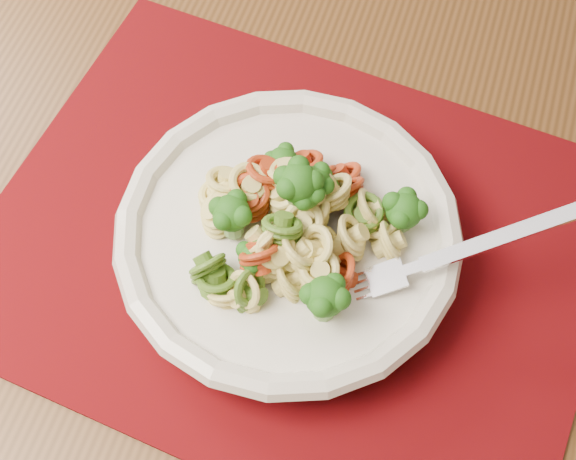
% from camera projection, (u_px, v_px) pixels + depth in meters
% --- Properties ---
extents(dining_table, '(1.57, 1.11, 0.70)m').
position_uv_depth(dining_table, '(316.00, 154.00, 0.76)').
color(dining_table, '#593619').
rests_on(dining_table, ground).
extents(placemat, '(0.46, 0.36, 0.00)m').
position_uv_depth(placemat, '(292.00, 245.00, 0.61)').
color(placemat, '#510603').
rests_on(placemat, dining_table).
extents(pasta_bowl, '(0.25, 0.25, 0.05)m').
position_uv_depth(pasta_bowl, '(288.00, 237.00, 0.58)').
color(pasta_bowl, silver).
rests_on(pasta_bowl, placemat).
extents(pasta_broccoli_heap, '(0.21, 0.21, 0.06)m').
position_uv_depth(pasta_broccoli_heap, '(288.00, 226.00, 0.56)').
color(pasta_broccoli_heap, '#E0CB6E').
rests_on(pasta_broccoli_heap, pasta_bowl).
extents(fork, '(0.16, 0.13, 0.08)m').
position_uv_depth(fork, '(387.00, 277.00, 0.55)').
color(fork, silver).
rests_on(fork, pasta_bowl).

